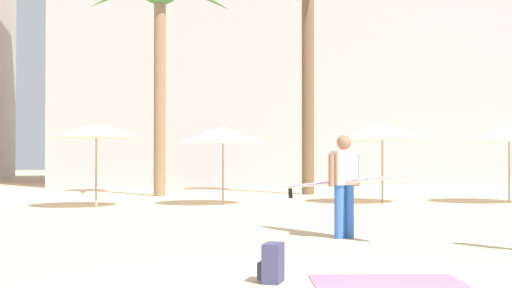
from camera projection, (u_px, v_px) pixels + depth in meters
name	position (u px, v px, depth m)	size (l,w,h in m)	color
hotel_pink	(300.00, 15.00, 35.37)	(24.39, 8.27, 17.08)	pink
cafe_umbrella_0	(223.00, 135.00, 18.85)	(2.43, 2.43, 2.15)	gray
cafe_umbrella_1	(382.00, 131.00, 19.58)	(2.64, 2.64, 2.32)	gray
cafe_umbrella_2	(509.00, 134.00, 19.57)	(2.50, 2.50, 2.18)	gray
cafe_umbrella_4	(96.00, 130.00, 17.92)	(2.37, 2.37, 2.21)	gray
beach_towel	(387.00, 282.00, 7.31)	(1.59, 0.89, 0.01)	#EF6684
backpack	(272.00, 264.00, 7.31)	(0.33, 0.35, 0.42)	#393A5C
person_mid_left	(341.00, 182.00, 11.36)	(1.58, 3.08, 1.68)	blue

